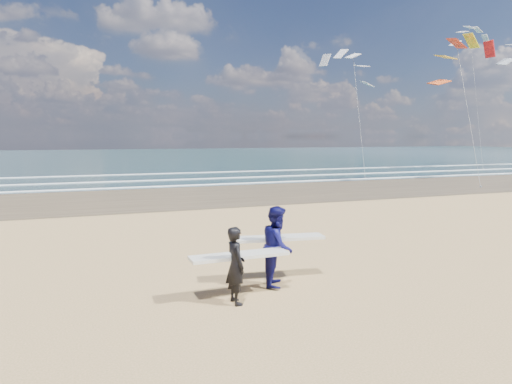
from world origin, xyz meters
name	(u,v)px	position (x,y,z in m)	size (l,w,h in m)	color
wet_sand_strip	(413,185)	(20.00, 18.00, 0.01)	(220.00, 12.00, 0.01)	#4C3B28
ocean	(217,156)	(20.00, 72.00, 0.01)	(220.00, 100.00, 0.02)	#1B393B
foam_breakers	(341,174)	(20.00, 28.10, 0.05)	(220.00, 11.70, 0.05)	white
surfer_near	(236,264)	(0.34, -0.39, 0.85)	(2.21, 0.95, 1.66)	black
surfer_far	(278,245)	(1.63, 0.38, 0.96)	(2.25, 1.34, 1.91)	#0E0D4D
kite_0	(465,92)	(23.86, 17.40, 6.82)	(6.54, 4.82, 11.85)	slate
kite_1	(358,102)	(19.90, 25.49, 6.49)	(5.70, 4.73, 11.86)	slate
kite_5	(475,87)	(38.40, 30.65, 8.96)	(5.36, 4.69, 16.90)	slate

